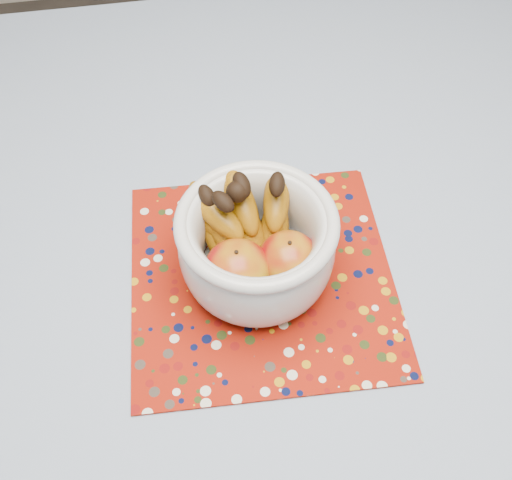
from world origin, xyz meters
TOP-DOWN VIEW (x-y plane):
  - table at (0.00, 0.00)m, footprint 1.20×1.20m
  - tablecloth at (0.00, 0.00)m, footprint 1.32×1.32m
  - placemat at (-0.02, -0.02)m, footprint 0.36×0.36m
  - fruit_bowl at (-0.03, -0.01)m, footprint 0.21×0.21m

SIDE VIEW (x-z plane):
  - table at x=0.00m, z-range 0.30..1.05m
  - tablecloth at x=0.00m, z-range 0.75..0.76m
  - placemat at x=-0.02m, z-range 0.76..0.76m
  - fruit_bowl at x=-0.03m, z-range 0.76..0.91m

